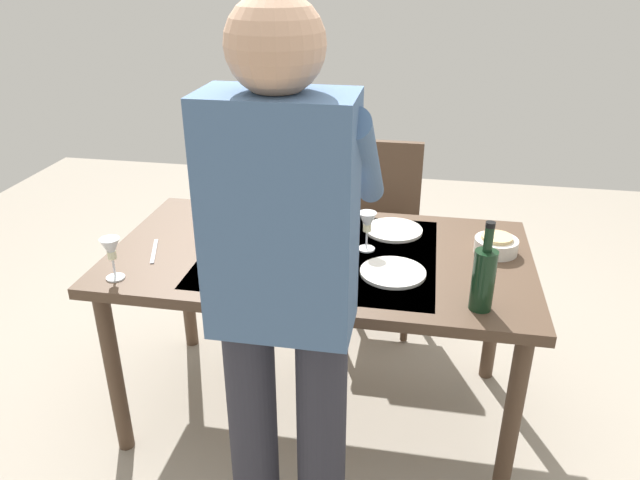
% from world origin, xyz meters
% --- Properties ---
extents(ground_plane, '(6.00, 6.00, 0.00)m').
position_xyz_m(ground_plane, '(0.00, 0.00, 0.00)').
color(ground_plane, '#9E9384').
extents(dining_table, '(1.56, 0.84, 0.74)m').
position_xyz_m(dining_table, '(0.00, 0.00, 0.66)').
color(dining_table, '#4C3828').
rests_on(dining_table, ground_plane).
extents(chair_near, '(0.40, 0.40, 0.91)m').
position_xyz_m(chair_near, '(-0.15, -0.80, 0.53)').
color(chair_near, '#352114').
rests_on(chair_near, ground_plane).
extents(person_server, '(0.42, 0.61, 1.69)m').
position_xyz_m(person_server, '(-0.03, 0.68, 0.96)').
color(person_server, '#2D2D38').
rests_on(person_server, ground_plane).
extents(wine_bottle, '(0.07, 0.07, 0.30)m').
position_xyz_m(wine_bottle, '(-0.57, 0.30, 0.85)').
color(wine_bottle, black).
rests_on(wine_bottle, dining_table).
extents(wine_glass_left, '(0.07, 0.07, 0.15)m').
position_xyz_m(wine_glass_left, '(-0.17, -0.05, 0.85)').
color(wine_glass_left, white).
rests_on(wine_glass_left, dining_table).
extents(wine_glass_right, '(0.07, 0.07, 0.15)m').
position_xyz_m(wine_glass_right, '(0.66, 0.32, 0.85)').
color(wine_glass_right, white).
rests_on(wine_glass_right, dining_table).
extents(water_cup_near_left, '(0.06, 0.06, 0.10)m').
position_xyz_m(water_cup_near_left, '(0.27, -0.22, 0.79)').
color(water_cup_near_left, silver).
rests_on(water_cup_near_left, dining_table).
extents(water_cup_near_right, '(0.07, 0.07, 0.09)m').
position_xyz_m(water_cup_near_right, '(-0.05, 0.01, 0.79)').
color(water_cup_near_right, silver).
rests_on(water_cup_near_right, dining_table).
extents(water_cup_far_left, '(0.07, 0.07, 0.09)m').
position_xyz_m(water_cup_far_left, '(0.46, -0.28, 0.79)').
color(water_cup_far_left, silver).
rests_on(water_cup_far_left, dining_table).
extents(serving_bowl_pasta, '(0.30, 0.30, 0.07)m').
position_xyz_m(serving_bowl_pasta, '(0.12, 0.22, 0.77)').
color(serving_bowl_pasta, silver).
rests_on(serving_bowl_pasta, dining_table).
extents(side_bowl_salad, '(0.18, 0.18, 0.07)m').
position_xyz_m(side_bowl_salad, '(0.38, -0.02, 0.77)').
color(side_bowl_salad, silver).
rests_on(side_bowl_salad, dining_table).
extents(side_bowl_bread, '(0.16, 0.16, 0.07)m').
position_xyz_m(side_bowl_bread, '(-0.64, -0.11, 0.77)').
color(side_bowl_bread, silver).
rests_on(side_bowl_bread, dining_table).
extents(dinner_plate_near, '(0.23, 0.23, 0.01)m').
position_xyz_m(dinner_plate_near, '(-0.28, 0.12, 0.75)').
color(dinner_plate_near, silver).
rests_on(dinner_plate_near, dining_table).
extents(dinner_plate_far, '(0.23, 0.23, 0.01)m').
position_xyz_m(dinner_plate_far, '(-0.26, -0.24, 0.75)').
color(dinner_plate_far, silver).
rests_on(dinner_plate_far, dining_table).
extents(table_knife, '(0.08, 0.19, 0.00)m').
position_xyz_m(table_knife, '(0.61, 0.11, 0.74)').
color(table_knife, silver).
rests_on(table_knife, dining_table).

